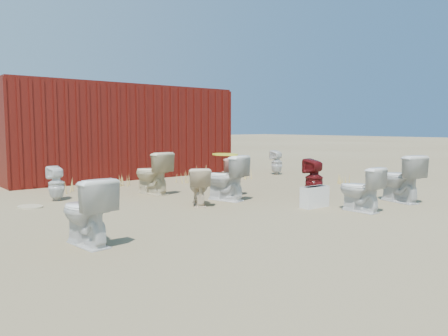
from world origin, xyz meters
TOP-DOWN VIEW (x-y plane):
  - ground at (0.00, 0.00)m, footprint 100.00×100.00m
  - shipping_container at (0.00, 5.20)m, footprint 6.00×2.40m
  - toilet_front_a at (-3.38, -1.08)m, footprint 0.51×0.80m
  - toilet_front_pink at (0.33, 0.79)m, footprint 0.69×0.82m
  - toilet_front_c at (0.73, -1.89)m, footprint 0.40×0.70m
  - toilet_front_maroon at (1.23, -0.57)m, footprint 0.33×0.34m
  - toilet_front_e at (2.03, -1.83)m, footprint 0.66×0.92m
  - toilet_back_a at (-2.64, 2.16)m, footprint 0.31×0.31m
  - toilet_back_beige_left at (-0.91, 1.74)m, footprint 0.61×0.90m
  - toilet_back_beige_right at (-0.92, 0.15)m, footprint 0.64×0.73m
  - toilet_back_yellowlid at (-0.25, 0.26)m, footprint 0.64×0.90m
  - toilet_back_e at (3.60, 2.67)m, footprint 0.33×0.34m
  - yellow_lid at (-0.25, 0.26)m, footprint 0.42×0.52m
  - loose_tank at (0.46, -1.22)m, footprint 0.51×0.23m
  - loose_lid_near at (-0.86, 3.50)m, footprint 0.45×0.55m
  - loose_lid_far at (-3.20, 1.77)m, footprint 0.48×0.55m
  - weed_clump_a at (-2.16, 3.00)m, footprint 0.36×0.36m
  - weed_clump_b at (0.52, 2.81)m, footprint 0.32×0.32m
  - weed_clump_c at (2.28, 2.49)m, footprint 0.36×0.36m
  - weed_clump_d at (-0.77, 3.18)m, footprint 0.30×0.30m
  - weed_clump_e at (1.63, 3.50)m, footprint 0.34×0.34m
  - weed_clump_f at (3.37, 0.25)m, footprint 0.28×0.28m

SIDE VIEW (x-z plane):
  - ground at x=0.00m, z-range 0.00..0.00m
  - loose_lid_near at x=-0.86m, z-range 0.00..0.02m
  - loose_lid_far at x=-3.20m, z-range 0.00..0.02m
  - weed_clump_f at x=3.37m, z-range 0.00..0.25m
  - weed_clump_d at x=-0.77m, z-range 0.00..0.26m
  - weed_clump_a at x=-2.16m, z-range 0.00..0.28m
  - weed_clump_c at x=2.28m, z-range 0.00..0.29m
  - weed_clump_e at x=1.63m, z-range 0.00..0.30m
  - weed_clump_b at x=0.52m, z-range 0.00..0.31m
  - loose_tank at x=0.46m, z-range 0.00..0.35m
  - toilet_back_a at x=-2.64m, z-range 0.00..0.63m
  - toilet_back_beige_right at x=-0.92m, z-range 0.00..0.65m
  - toilet_back_e at x=3.60m, z-range 0.00..0.67m
  - toilet_front_c at x=0.73m, z-range 0.00..0.71m
  - toilet_front_pink at x=0.33m, z-range 0.00..0.73m
  - toilet_front_maroon at x=1.23m, z-range 0.00..0.73m
  - toilet_front_a at x=-3.38m, z-range 0.00..0.77m
  - toilet_back_yellowlid at x=-0.25m, z-range 0.00..0.82m
  - toilet_back_beige_left at x=-0.91m, z-range 0.00..0.84m
  - toilet_front_e at x=2.03m, z-range 0.00..0.84m
  - yellow_lid at x=-0.25m, z-range 0.82..0.85m
  - shipping_container at x=0.00m, z-range 0.00..2.40m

